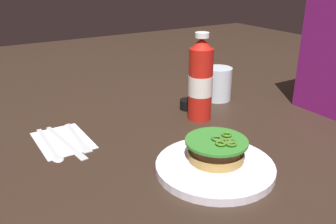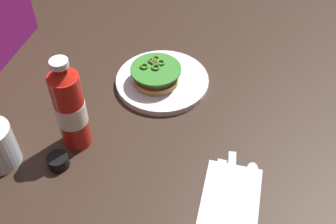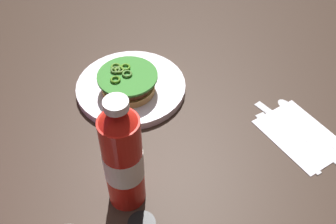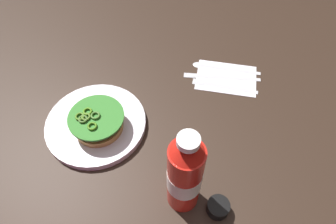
{
  "view_description": "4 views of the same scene",
  "coord_description": "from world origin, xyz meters",
  "px_view_note": "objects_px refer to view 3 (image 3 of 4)",
  "views": [
    {
      "loc": [
        0.65,
        -0.45,
        0.41
      ],
      "look_at": [
        -0.05,
        -0.02,
        0.07
      ],
      "focal_mm": 38.23,
      "sensor_mm": 36.0,
      "label": 1
    },
    {
      "loc": [
        -0.67,
        -0.24,
        0.75
      ],
      "look_at": [
        -0.02,
        -0.07,
        0.05
      ],
      "focal_mm": 43.03,
      "sensor_mm": 36.0,
      "label": 2
    },
    {
      "loc": [
        -0.51,
        0.28,
        0.65
      ],
      "look_at": [
        -0.04,
        -0.01,
        0.08
      ],
      "focal_mm": 43.39,
      "sensor_mm": 36.0,
      "label": 3
    },
    {
      "loc": [
        -0.14,
        0.37,
        0.64
      ],
      "look_at": [
        -0.05,
        -0.06,
        0.05
      ],
      "focal_mm": 31.78,
      "sensor_mm": 36.0,
      "label": 4
    }
  ],
  "objects_px": {
    "spoon_utensil": "(303,118)",
    "butter_knife": "(291,126)",
    "napkin": "(300,135)",
    "fork_utensil": "(282,135)",
    "burger_sandwich": "(129,82)",
    "ketchup_bottle": "(123,158)",
    "dinner_plate": "(131,87)"
  },
  "relations": [
    {
      "from": "burger_sandwich",
      "to": "ketchup_bottle",
      "type": "bearing_deg",
      "value": 151.26
    },
    {
      "from": "butter_knife",
      "to": "dinner_plate",
      "type": "bearing_deg",
      "value": 39.44
    },
    {
      "from": "butter_knife",
      "to": "fork_utensil",
      "type": "distance_m",
      "value": 0.03
    },
    {
      "from": "napkin",
      "to": "butter_knife",
      "type": "relative_size",
      "value": 0.77
    },
    {
      "from": "napkin",
      "to": "spoon_utensil",
      "type": "relative_size",
      "value": 0.85
    },
    {
      "from": "dinner_plate",
      "to": "ketchup_bottle",
      "type": "xyz_separation_m",
      "value": [
        -0.25,
        0.14,
        0.1
      ]
    },
    {
      "from": "spoon_utensil",
      "to": "butter_knife",
      "type": "distance_m",
      "value": 0.04
    },
    {
      "from": "spoon_utensil",
      "to": "napkin",
      "type": "bearing_deg",
      "value": 130.56
    },
    {
      "from": "butter_knife",
      "to": "fork_utensil",
      "type": "relative_size",
      "value": 1.19
    },
    {
      "from": "spoon_utensil",
      "to": "butter_knife",
      "type": "height_order",
      "value": "same"
    },
    {
      "from": "fork_utensil",
      "to": "spoon_utensil",
      "type": "bearing_deg",
      "value": -79.63
    },
    {
      "from": "napkin",
      "to": "fork_utensil",
      "type": "xyz_separation_m",
      "value": [
        0.02,
        0.04,
        0.0
      ]
    },
    {
      "from": "spoon_utensil",
      "to": "butter_knife",
      "type": "xyz_separation_m",
      "value": [
        -0.0,
        0.04,
        0.0
      ]
    },
    {
      "from": "butter_knife",
      "to": "spoon_utensil",
      "type": "bearing_deg",
      "value": -84.3
    },
    {
      "from": "burger_sandwich",
      "to": "ketchup_bottle",
      "type": "xyz_separation_m",
      "value": [
        -0.24,
        0.13,
        0.07
      ]
    },
    {
      "from": "napkin",
      "to": "fork_utensil",
      "type": "bearing_deg",
      "value": 63.41
    },
    {
      "from": "dinner_plate",
      "to": "ketchup_bottle",
      "type": "bearing_deg",
      "value": 150.59
    },
    {
      "from": "burger_sandwich",
      "to": "napkin",
      "type": "bearing_deg",
      "value": -140.04
    },
    {
      "from": "spoon_utensil",
      "to": "fork_utensil",
      "type": "xyz_separation_m",
      "value": [
        -0.01,
        0.07,
        0.0
      ]
    },
    {
      "from": "fork_utensil",
      "to": "burger_sandwich",
      "type": "bearing_deg",
      "value": 37.36
    },
    {
      "from": "ketchup_bottle",
      "to": "spoon_utensil",
      "type": "distance_m",
      "value": 0.43
    },
    {
      "from": "spoon_utensil",
      "to": "fork_utensil",
      "type": "distance_m",
      "value": 0.07
    },
    {
      "from": "spoon_utensil",
      "to": "butter_knife",
      "type": "relative_size",
      "value": 0.91
    },
    {
      "from": "burger_sandwich",
      "to": "ketchup_bottle",
      "type": "distance_m",
      "value": 0.28
    },
    {
      "from": "napkin",
      "to": "butter_knife",
      "type": "xyz_separation_m",
      "value": [
        0.03,
        0.0,
        0.0
      ]
    },
    {
      "from": "napkin",
      "to": "spoon_utensil",
      "type": "distance_m",
      "value": 0.05
    },
    {
      "from": "dinner_plate",
      "to": "napkin",
      "type": "relative_size",
      "value": 1.47
    },
    {
      "from": "ketchup_bottle",
      "to": "butter_knife",
      "type": "xyz_separation_m",
      "value": [
        -0.03,
        -0.38,
        -0.11
      ]
    },
    {
      "from": "ketchup_bottle",
      "to": "butter_knife",
      "type": "distance_m",
      "value": 0.39
    },
    {
      "from": "dinner_plate",
      "to": "fork_utensil",
      "type": "height_order",
      "value": "dinner_plate"
    },
    {
      "from": "dinner_plate",
      "to": "fork_utensil",
      "type": "bearing_deg",
      "value": -145.56
    },
    {
      "from": "dinner_plate",
      "to": "burger_sandwich",
      "type": "xyz_separation_m",
      "value": [
        -0.01,
        0.01,
        0.03
      ]
    }
  ]
}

